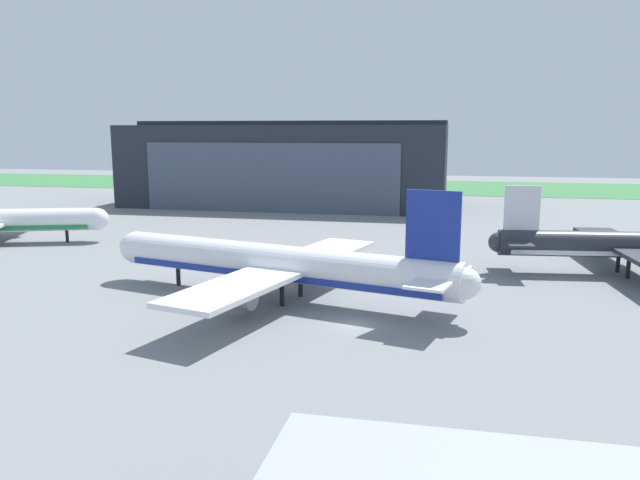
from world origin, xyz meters
name	(u,v)px	position (x,y,z in m)	size (l,w,h in m)	color
ground_plane	(352,325)	(0.00, 0.00, 0.00)	(440.00, 440.00, 0.00)	slate
grass_field_strip	(426,187)	(0.00, 161.76, 0.04)	(440.00, 56.00, 0.08)	#3B7742
maintenance_hangar	(288,165)	(-34.35, 102.24, 10.76)	(84.05, 36.80, 22.43)	#232833
airliner_far_left	(636,246)	(34.85, 30.41, 4.23)	(40.28, 33.73, 12.45)	#282B33
airliner_near_left	(278,264)	(-10.27, 8.06, 4.30)	(47.01, 39.88, 13.97)	white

